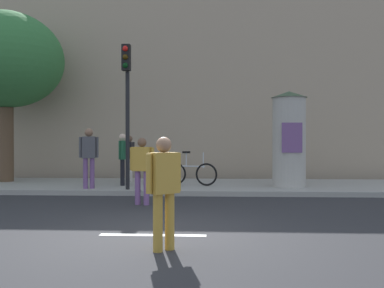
% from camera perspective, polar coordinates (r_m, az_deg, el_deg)
% --- Properties ---
extents(ground_plane, '(80.00, 80.00, 0.00)m').
position_cam_1_polar(ground_plane, '(7.39, -5.23, -11.97)').
color(ground_plane, '#2B2B2D').
extents(sidewalk_curb, '(36.00, 4.00, 0.15)m').
position_cam_1_polar(sidewalk_curb, '(14.26, -1.21, -5.62)').
color(sidewalk_curb, '#9E9B93').
rests_on(sidewalk_curb, ground_plane).
extents(lane_markings, '(25.80, 0.16, 0.01)m').
position_cam_1_polar(lane_markings, '(7.39, -5.23, -11.94)').
color(lane_markings, silver).
rests_on(lane_markings, ground_plane).
extents(building_backdrop, '(36.00, 5.00, 8.06)m').
position_cam_1_polar(building_backdrop, '(19.32, -0.12, 7.74)').
color(building_backdrop, tan).
rests_on(building_backdrop, ground_plane).
extents(traffic_light, '(0.24, 0.45, 4.21)m').
position_cam_1_polar(traffic_light, '(12.71, -8.66, 6.79)').
color(traffic_light, black).
rests_on(traffic_light, sidewalk_curb).
extents(poster_column, '(1.12, 1.12, 2.97)m').
position_cam_1_polar(poster_column, '(13.68, 12.76, 0.74)').
color(poster_column, '#B2ADA3').
rests_on(poster_column, sidewalk_curb).
extents(street_tree, '(3.92, 3.92, 5.92)m').
position_cam_1_polar(street_tree, '(16.58, -23.41, 10.13)').
color(street_tree, brown).
rests_on(street_tree, sidewalk_curb).
extents(pedestrian_in_light_jacket, '(0.63, 0.46, 1.66)m').
position_cam_1_polar(pedestrian_in_light_jacket, '(10.69, -6.61, -2.73)').
color(pedestrian_in_light_jacket, '#724C84').
rests_on(pedestrian_in_light_jacket, ground_plane).
extents(pedestrian_in_dark_shirt, '(0.47, 0.45, 1.64)m').
position_cam_1_polar(pedestrian_in_dark_shirt, '(6.23, -3.77, -5.37)').
color(pedestrian_in_dark_shirt, '#B78C33').
rests_on(pedestrian_in_dark_shirt, ground_plane).
extents(pedestrian_in_red_top, '(0.33, 0.64, 1.65)m').
position_cam_1_polar(pedestrian_in_red_top, '(13.95, -9.21, -1.43)').
color(pedestrian_in_red_top, black).
rests_on(pedestrian_in_red_top, sidewalk_curb).
extents(pedestrian_with_backpack, '(0.28, 0.62, 1.61)m').
position_cam_1_polar(pedestrian_with_backpack, '(14.97, -8.31, -1.43)').
color(pedestrian_with_backpack, silver).
rests_on(pedestrian_with_backpack, sidewalk_curb).
extents(pedestrian_near_pole, '(0.55, 0.45, 1.80)m').
position_cam_1_polar(pedestrian_near_pole, '(13.20, -13.54, -1.11)').
color(pedestrian_near_pole, '#724C84').
rests_on(pedestrian_near_pole, sidewalk_curb).
extents(bicycle_leaning, '(1.71, 0.57, 1.09)m').
position_cam_1_polar(bicycle_leaning, '(13.80, -0.16, -3.88)').
color(bicycle_leaning, black).
rests_on(bicycle_leaning, sidewalk_curb).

